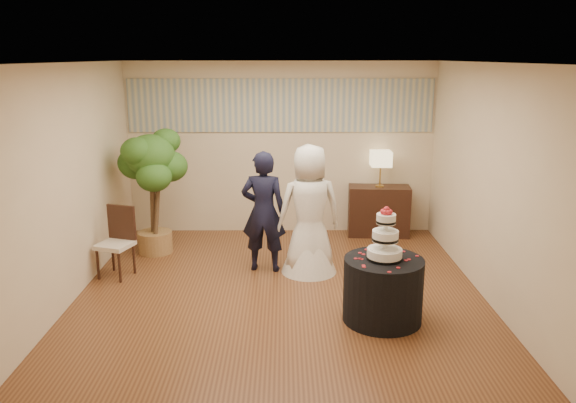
{
  "coord_description": "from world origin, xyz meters",
  "views": [
    {
      "loc": [
        0.05,
        -6.61,
        2.87
      ],
      "look_at": [
        0.1,
        0.4,
        1.05
      ],
      "focal_mm": 35.0,
      "sensor_mm": 36.0,
      "label": 1
    }
  ],
  "objects_px": {
    "bride": "(309,210)",
    "console": "(379,211)",
    "wedding_cake": "(385,233)",
    "side_chair": "(115,243)",
    "cake_table": "(383,290)",
    "groom": "(264,212)",
    "table_lamp": "(380,169)",
    "ficus_tree": "(152,192)"
  },
  "relations": [
    {
      "from": "bride",
      "to": "console",
      "type": "height_order",
      "value": "bride"
    },
    {
      "from": "cake_table",
      "to": "side_chair",
      "type": "bearing_deg",
      "value": 158.63
    },
    {
      "from": "console",
      "to": "ficus_tree",
      "type": "bearing_deg",
      "value": -162.4
    },
    {
      "from": "wedding_cake",
      "to": "table_lamp",
      "type": "relative_size",
      "value": 1.03
    },
    {
      "from": "groom",
      "to": "wedding_cake",
      "type": "xyz_separation_m",
      "value": [
        1.37,
        -1.55,
        0.19
      ]
    },
    {
      "from": "ficus_tree",
      "to": "side_chair",
      "type": "relative_size",
      "value": 2.0
    },
    {
      "from": "bride",
      "to": "table_lamp",
      "type": "bearing_deg",
      "value": -137.88
    },
    {
      "from": "wedding_cake",
      "to": "side_chair",
      "type": "relative_size",
      "value": 0.64
    },
    {
      "from": "groom",
      "to": "wedding_cake",
      "type": "distance_m",
      "value": 2.07
    },
    {
      "from": "groom",
      "to": "wedding_cake",
      "type": "height_order",
      "value": "groom"
    },
    {
      "from": "groom",
      "to": "bride",
      "type": "distance_m",
      "value": 0.62
    },
    {
      "from": "bride",
      "to": "cake_table",
      "type": "distance_m",
      "value": 1.73
    },
    {
      "from": "wedding_cake",
      "to": "side_chair",
      "type": "xyz_separation_m",
      "value": [
        -3.34,
        1.31,
        -0.55
      ]
    },
    {
      "from": "wedding_cake",
      "to": "console",
      "type": "height_order",
      "value": "wedding_cake"
    },
    {
      "from": "groom",
      "to": "table_lamp",
      "type": "distance_m",
      "value": 2.41
    },
    {
      "from": "cake_table",
      "to": "console",
      "type": "height_order",
      "value": "console"
    },
    {
      "from": "groom",
      "to": "table_lamp",
      "type": "xyz_separation_m",
      "value": [
        1.83,
        1.54,
        0.28
      ]
    },
    {
      "from": "groom",
      "to": "bride",
      "type": "xyz_separation_m",
      "value": [
        0.62,
        -0.08,
        0.05
      ]
    },
    {
      "from": "cake_table",
      "to": "console",
      "type": "xyz_separation_m",
      "value": [
        0.46,
        3.09,
        0.05
      ]
    },
    {
      "from": "bride",
      "to": "console",
      "type": "bearing_deg",
      "value": -137.88
    },
    {
      "from": "groom",
      "to": "ficus_tree",
      "type": "xyz_separation_m",
      "value": [
        -1.66,
        0.71,
        0.11
      ]
    },
    {
      "from": "bride",
      "to": "side_chair",
      "type": "xyz_separation_m",
      "value": [
        -2.59,
        -0.15,
        -0.41
      ]
    },
    {
      "from": "cake_table",
      "to": "ficus_tree",
      "type": "relative_size",
      "value": 0.47
    },
    {
      "from": "bride",
      "to": "side_chair",
      "type": "bearing_deg",
      "value": -7.71
    },
    {
      "from": "groom",
      "to": "side_chair",
      "type": "xyz_separation_m",
      "value": [
        -1.97,
        -0.24,
        -0.36
      ]
    },
    {
      "from": "bride",
      "to": "cake_table",
      "type": "height_order",
      "value": "bride"
    },
    {
      "from": "groom",
      "to": "cake_table",
      "type": "xyz_separation_m",
      "value": [
        1.37,
        -1.55,
        -0.47
      ]
    },
    {
      "from": "wedding_cake",
      "to": "side_chair",
      "type": "bearing_deg",
      "value": 158.63
    },
    {
      "from": "cake_table",
      "to": "table_lamp",
      "type": "xyz_separation_m",
      "value": [
        0.46,
        3.09,
        0.75
      ]
    },
    {
      "from": "bride",
      "to": "table_lamp",
      "type": "distance_m",
      "value": 2.04
    },
    {
      "from": "cake_table",
      "to": "wedding_cake",
      "type": "height_order",
      "value": "wedding_cake"
    },
    {
      "from": "groom",
      "to": "ficus_tree",
      "type": "bearing_deg",
      "value": -16.15
    },
    {
      "from": "groom",
      "to": "console",
      "type": "xyz_separation_m",
      "value": [
        1.83,
        1.54,
        -0.42
      ]
    },
    {
      "from": "bride",
      "to": "cake_table",
      "type": "xyz_separation_m",
      "value": [
        0.76,
        -1.46,
        -0.52
      ]
    },
    {
      "from": "bride",
      "to": "table_lamp",
      "type": "xyz_separation_m",
      "value": [
        1.21,
        1.63,
        0.23
      ]
    },
    {
      "from": "console",
      "to": "ficus_tree",
      "type": "distance_m",
      "value": 3.62
    },
    {
      "from": "table_lamp",
      "to": "ficus_tree",
      "type": "xyz_separation_m",
      "value": [
        -3.49,
        -0.83,
        -0.17
      ]
    },
    {
      "from": "table_lamp",
      "to": "ficus_tree",
      "type": "relative_size",
      "value": 0.31
    },
    {
      "from": "bride",
      "to": "table_lamp",
      "type": "relative_size",
      "value": 3.04
    },
    {
      "from": "groom",
      "to": "side_chair",
      "type": "bearing_deg",
      "value": 13.95
    },
    {
      "from": "wedding_cake",
      "to": "console",
      "type": "distance_m",
      "value": 3.18
    },
    {
      "from": "bride",
      "to": "wedding_cake",
      "type": "relative_size",
      "value": 2.95
    }
  ]
}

